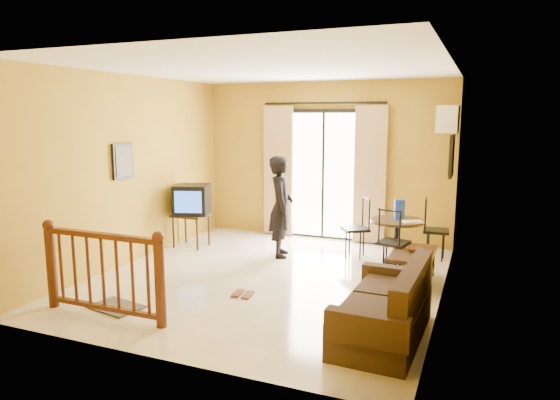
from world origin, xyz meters
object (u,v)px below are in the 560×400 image
at_px(dining_table, 397,229).
at_px(coffee_table, 413,262).
at_px(television, 192,200).
at_px(sofa, 388,311).
at_px(standing_person, 281,207).

distance_m(dining_table, coffee_table, 0.97).
bearing_deg(dining_table, television, -173.97).
relative_size(dining_table, coffee_table, 0.82).
relative_size(coffee_table, sofa, 0.60).
xyz_separation_m(coffee_table, sofa, (-0.00, -1.81, -0.00)).
bearing_deg(coffee_table, dining_table, 112.50).
distance_m(sofa, standing_person, 3.22).
bearing_deg(dining_table, standing_person, -169.77).
xyz_separation_m(television, sofa, (3.72, -2.33, -0.53)).
height_order(television, dining_table, television).
bearing_deg(sofa, coffee_table, 92.08).
xyz_separation_m(television, coffee_table, (3.72, -0.52, -0.53)).
xyz_separation_m(television, standing_person, (1.60, 0.04, -0.02)).
bearing_deg(standing_person, coffee_table, -126.12).
height_order(sofa, standing_person, standing_person).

